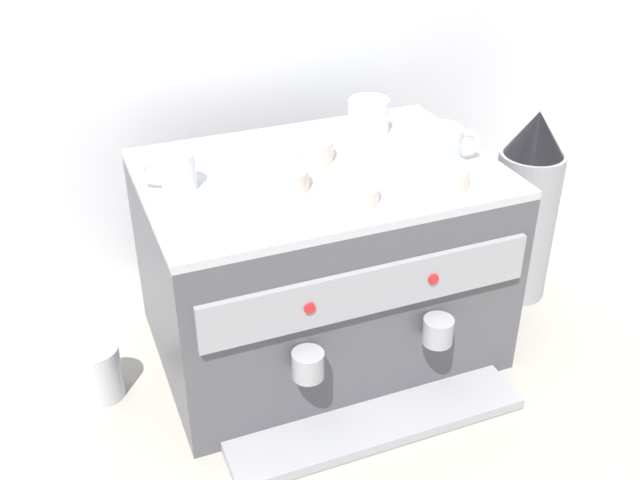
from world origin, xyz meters
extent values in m
plane|color=#9E998E|center=(0.00, 0.00, 0.00)|extent=(4.00, 4.00, 0.00)
cube|color=silver|center=(0.00, 0.38, 0.57)|extent=(2.80, 0.03, 1.15)
cube|color=#4C4C51|center=(0.00, 0.00, 0.19)|extent=(0.66, 0.46, 0.39)
cube|color=#B7B7BC|center=(0.00, 0.00, 0.40)|extent=(0.66, 0.46, 0.02)
cube|color=#939399|center=(0.00, -0.24, 0.28)|extent=(0.61, 0.01, 0.09)
cylinder|color=red|center=(-0.12, -0.24, 0.28)|extent=(0.02, 0.01, 0.02)
cylinder|color=red|center=(0.12, -0.24, 0.28)|extent=(0.02, 0.01, 0.02)
cube|color=#939399|center=(0.00, -0.28, 0.01)|extent=(0.56, 0.12, 0.02)
cylinder|color=#939399|center=(-0.13, -0.26, 0.17)|extent=(0.06, 0.06, 0.05)
cylinder|color=#939399|center=(0.13, -0.26, 0.17)|extent=(0.06, 0.06, 0.05)
cylinder|color=silver|center=(-0.26, 0.02, 0.44)|extent=(0.06, 0.06, 0.07)
torus|color=silver|center=(-0.30, 0.03, 0.44)|extent=(0.05, 0.03, 0.05)
cylinder|color=silver|center=(0.16, 0.13, 0.44)|extent=(0.08, 0.08, 0.07)
torus|color=silver|center=(0.19, 0.17, 0.44)|extent=(0.05, 0.05, 0.06)
cylinder|color=silver|center=(0.22, -0.06, 0.44)|extent=(0.08, 0.08, 0.07)
torus|color=silver|center=(0.27, -0.07, 0.44)|extent=(0.06, 0.02, 0.05)
cylinder|color=beige|center=(0.00, -0.13, 0.42)|extent=(0.10, 0.10, 0.03)
cylinder|color=beige|center=(0.00, -0.13, 0.41)|extent=(0.06, 0.06, 0.01)
cylinder|color=beige|center=(-0.02, 0.05, 0.43)|extent=(0.13, 0.13, 0.04)
cylinder|color=beige|center=(-0.02, 0.05, 0.41)|extent=(0.07, 0.07, 0.01)
cylinder|color=beige|center=(-0.09, -0.05, 0.42)|extent=(0.10, 0.10, 0.04)
cylinder|color=beige|center=(-0.09, -0.05, 0.41)|extent=(0.06, 0.06, 0.01)
cylinder|color=beige|center=(0.17, -0.14, 0.43)|extent=(0.11, 0.11, 0.04)
cylinder|color=beige|center=(0.17, -0.14, 0.41)|extent=(0.06, 0.06, 0.01)
cylinder|color=#939399|center=(0.49, 0.01, 0.18)|extent=(0.14, 0.14, 0.35)
cone|color=black|center=(0.49, 0.01, 0.40)|extent=(0.13, 0.13, 0.10)
cylinder|color=#B7B7BC|center=(-0.46, 0.00, 0.06)|extent=(0.09, 0.09, 0.11)
camera|label=1|loc=(-0.48, -1.19, 1.02)|focal=42.41mm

